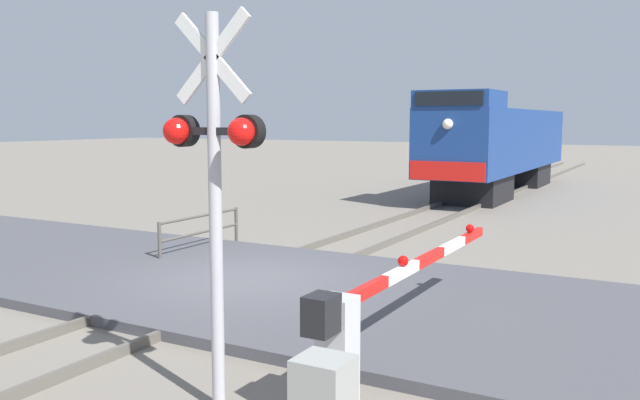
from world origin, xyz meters
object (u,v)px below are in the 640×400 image
Objects in this scene: locomotive at (499,144)px; crossing_gate at (367,317)px; guard_railing at (201,228)px; crossing_signal at (213,166)px.

crossing_gate is (4.02, -21.86, -1.24)m from locomotive.
crossing_gate is 2.08× the size of guard_railing.
locomotive is 22.26m from crossing_gate.
locomotive is at bearing 96.98° from crossing_signal.
guard_railing is (-5.49, 6.45, -2.01)m from crossing_signal.
crossing_gate is at bearing 45.66° from crossing_signal.
crossing_signal is at bearing -134.34° from crossing_gate.
locomotive is at bearing 100.42° from crossing_gate.
guard_railing is (-2.67, -16.64, -1.49)m from locomotive.
crossing_signal reaches higher than locomotive.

